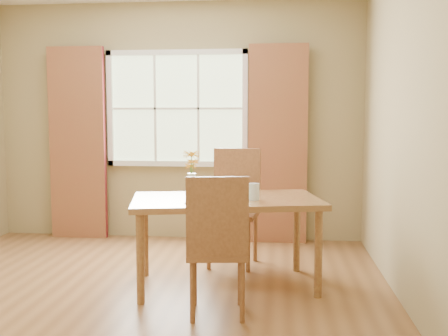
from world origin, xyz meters
name	(u,v)px	position (x,y,z in m)	size (l,w,h in m)	color
room	(131,125)	(0.00, 0.00, 1.35)	(4.24, 3.84, 2.74)	brown
window	(177,109)	(0.00, 1.87, 1.50)	(1.62, 0.06, 1.32)	#B9D09D
curtain_left	(78,143)	(-1.15, 1.78, 1.10)	(0.65, 0.08, 2.20)	maroon
curtain_right	(278,145)	(1.15, 1.78, 1.10)	(0.65, 0.08, 2.20)	maroon
dining_table	(226,207)	(0.73, 0.20, 0.67)	(1.67, 1.15, 0.74)	olive
chair_near	(217,241)	(0.75, -0.51, 0.56)	(0.47, 0.47, 1.02)	brown
chair_far	(235,201)	(0.75, 0.92, 0.60)	(0.52, 0.52, 1.10)	brown
placemat	(216,200)	(0.66, 0.06, 0.75)	(0.45, 0.33, 0.01)	#ECF2CD
plate	(214,199)	(0.65, 0.06, 0.76)	(0.28, 0.28, 0.01)	#64DC37
croissant_sandwich	(217,190)	(0.68, 0.07, 0.83)	(0.22, 0.21, 0.13)	#D88549
water_glass	(254,192)	(0.97, 0.13, 0.81)	(0.09, 0.09, 0.13)	silver
flower_vase	(192,168)	(0.42, 0.35, 0.97)	(0.15, 0.15, 0.38)	silver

